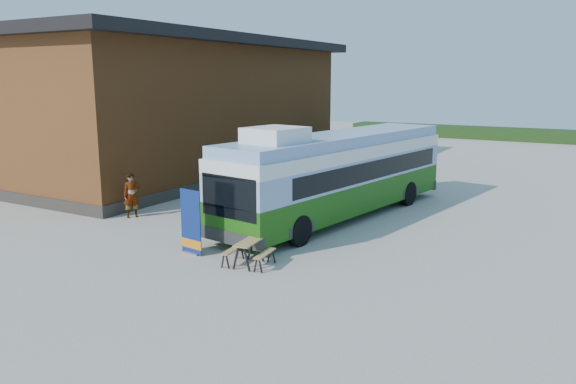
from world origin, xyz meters
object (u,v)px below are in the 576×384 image
Objects in this scene: person_a at (132,195)px; slurry_tanker at (372,145)px; banner at (191,228)px; person_b at (252,181)px; bus at (339,172)px; picnic_table at (248,248)px.

person_a is 17.02m from slurry_tanker.
person_b is at bearing 117.80° from banner.
banner is at bearing -69.58° from slurry_tanker.
bus is at bearing 105.35° from person_b.
bus is 6.87m from banner.
picnic_table is at bearing 55.55° from person_b.
person_a is at bearing 152.33° from picnic_table.
person_a is (-6.91, -4.04, -0.92)m from bus.
picnic_table is (2.13, -0.03, -0.29)m from banner.
banner is at bearing -83.75° from person_a.
bus is 8.05m from person_a.
slurry_tanker is at bearing 114.77° from bus.
slurry_tanker is (0.71, 12.09, 0.39)m from person_b.
person_b is at bearing 114.57° from picnic_table.
picnic_table is 0.23× the size of slurry_tanker.
banner is 7.51m from person_b.
slurry_tanker is (-1.76, 19.18, 0.52)m from banner.
bus reaches higher than picnic_table.
banner is at bearing -97.61° from bus.
picnic_table is 19.62m from slurry_tanker.
person_b is at bearing -78.16° from slurry_tanker.
slurry_tanker reaches higher than person_b.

